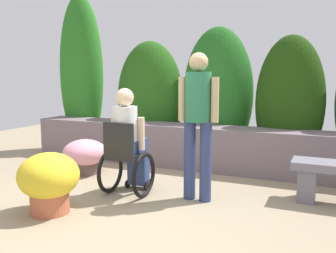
# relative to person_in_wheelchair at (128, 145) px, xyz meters

# --- Properties ---
(ground_plane) EXTENTS (12.22, 12.22, 0.00)m
(ground_plane) POSITION_rel_person_in_wheelchair_xyz_m (0.33, -0.45, -0.62)
(ground_plane) COLOR gray
(stone_retaining_wall) EXTENTS (5.95, 0.58, 0.68)m
(stone_retaining_wall) POSITION_rel_person_in_wheelchair_xyz_m (0.33, 1.61, -0.28)
(stone_retaining_wall) COLOR slate
(stone_retaining_wall) RESTS_ON ground
(hedge_backdrop) EXTENTS (6.14, 0.97, 3.04)m
(hedge_backdrop) POSITION_rel_person_in_wheelchair_xyz_m (0.29, 2.21, 0.55)
(hedge_backdrop) COLOR #297421
(hedge_backdrop) RESTS_ON ground
(person_in_wheelchair) EXTENTS (0.53, 0.66, 1.33)m
(person_in_wheelchair) POSITION_rel_person_in_wheelchair_xyz_m (0.00, 0.00, 0.00)
(person_in_wheelchair) COLOR black
(person_in_wheelchair) RESTS_ON ground
(person_standing_companion) EXTENTS (0.49, 0.30, 1.74)m
(person_standing_companion) POSITION_rel_person_in_wheelchair_xyz_m (0.87, 0.14, 0.39)
(person_standing_companion) COLOR navy
(person_standing_companion) RESTS_ON ground
(flower_pot_purple_near) EXTENTS (0.65, 0.65, 0.53)m
(flower_pot_purple_near) POSITION_rel_person_in_wheelchair_xyz_m (-1.08, 0.56, -0.33)
(flower_pot_purple_near) COLOR brown
(flower_pot_purple_near) RESTS_ON ground
(flower_pot_terracotta_by_wall) EXTENTS (0.65, 0.65, 0.66)m
(flower_pot_terracotta_by_wall) POSITION_rel_person_in_wheelchair_xyz_m (-0.46, -0.90, -0.26)
(flower_pot_terracotta_by_wall) COLOR #B85F40
(flower_pot_terracotta_by_wall) RESTS_ON ground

